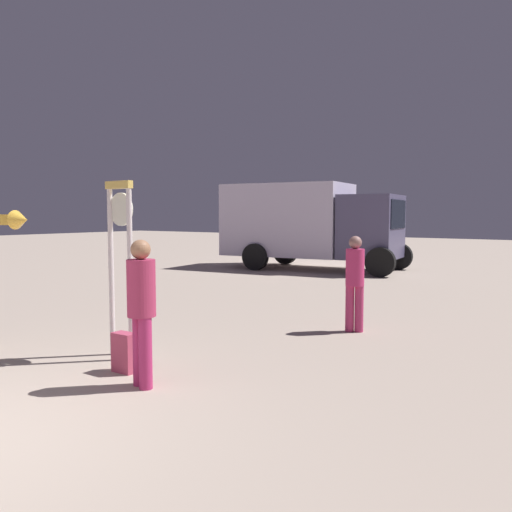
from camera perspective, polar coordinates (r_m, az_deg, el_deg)
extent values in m
cylinder|color=white|center=(7.29, -15.39, -1.77)|extent=(0.07, 0.07, 2.22)
cylinder|color=white|center=(6.98, -13.45, -2.00)|extent=(0.07, 0.07, 2.22)
cube|color=#F7CF61|center=(7.10, -14.63, 7.46)|extent=(0.48, 0.10, 0.10)
cylinder|color=white|center=(7.11, -14.39, 4.92)|extent=(0.43, 0.06, 0.43)
cube|color=black|center=(7.12, -14.23, 4.92)|extent=(0.08, 0.02, 0.09)
cube|color=black|center=(7.12, -14.23, 4.92)|extent=(0.16, 0.02, 0.10)
cone|color=yellow|center=(7.44, -24.07, 3.59)|extent=(0.26, 0.28, 0.25)
cylinder|color=#BD2C64|center=(6.04, -12.51, -9.93)|extent=(0.15, 0.15, 0.78)
cylinder|color=#BD2C64|center=(5.91, -11.88, -10.26)|extent=(0.15, 0.15, 0.78)
cylinder|color=#B43156|center=(5.84, -12.32, -3.41)|extent=(0.31, 0.31, 0.62)
sphere|color=#A57250|center=(5.80, -12.39, 0.69)|extent=(0.22, 0.22, 0.22)
cube|color=#B8415E|center=(6.60, -14.04, -10.10)|extent=(0.30, 0.17, 0.48)
cube|color=#BF3456|center=(6.68, -13.35, -10.53)|extent=(0.21, 0.04, 0.21)
cylinder|color=#BC3262|center=(8.66, 10.11, -5.62)|extent=(0.14, 0.14, 0.75)
cylinder|color=#BC3262|center=(8.65, 11.09, -5.64)|extent=(0.14, 0.14, 0.75)
cylinder|color=#C82F63|center=(8.56, 10.67, -1.21)|extent=(0.30, 0.30, 0.59)
sphere|color=#966A61|center=(8.53, 10.71, 1.45)|extent=(0.21, 0.21, 0.21)
cube|color=silver|center=(18.49, 3.45, 3.92)|extent=(4.42, 2.86, 2.47)
cube|color=#4F4A6B|center=(17.47, 12.39, 3.10)|extent=(1.94, 2.45, 2.05)
cube|color=black|center=(17.26, 15.15, 4.39)|extent=(0.25, 1.91, 0.90)
cylinder|color=black|center=(16.19, 13.30, -0.66)|extent=(0.92, 0.35, 0.90)
cylinder|color=black|center=(18.55, 15.20, -0.05)|extent=(0.92, 0.35, 0.90)
cylinder|color=black|center=(17.74, -0.09, -0.09)|extent=(0.92, 0.35, 0.90)
cylinder|color=black|center=(19.91, 3.20, 0.42)|extent=(0.92, 0.35, 0.90)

